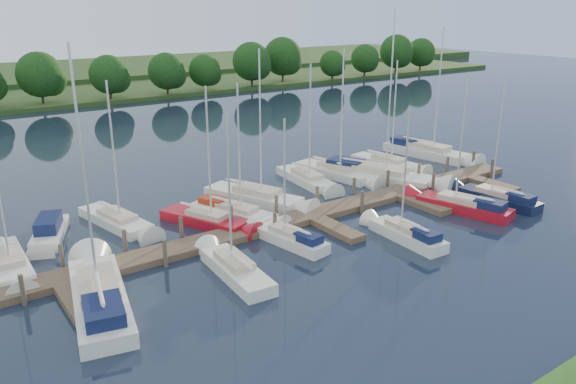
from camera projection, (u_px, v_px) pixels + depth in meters
ground at (395, 261)px, 31.45m from camera, size 260.00×260.00×0.00m
dock at (315, 219)px, 37.04m from camera, size 40.00×6.00×0.40m
mooring_pilings at (305, 208)px, 37.79m from camera, size 38.24×2.84×2.00m
far_shore at (55, 92)px, 89.44m from camera, size 180.00×30.00×0.60m
distant_hill at (22, 75)px, 108.67m from camera, size 220.00×40.00×1.40m
treeline at (89, 77)px, 79.41m from camera, size 145.79×9.47×7.99m
sailboat_n_0 at (10, 266)px, 30.21m from camera, size 1.81×7.15×9.14m
motorboat at (49, 234)px, 34.18m from camera, size 3.33×5.57×1.72m
sailboat_n_2 at (119, 222)px, 36.22m from camera, size 3.04×7.76×9.69m
sailboat_n_3 at (209, 222)px, 36.34m from camera, size 4.08×7.23×9.38m
sailboat_n_4 at (237, 213)px, 37.67m from camera, size 3.80×7.34×9.35m
sailboat_n_5 at (258, 199)px, 40.45m from camera, size 4.82×8.74×11.33m
sailboat_n_6 at (308, 180)px, 44.88m from camera, size 2.52×7.79×9.78m
sailboat_n_7 at (338, 174)px, 46.57m from camera, size 3.25×8.59×10.80m
sailboat_n_8 at (380, 177)px, 45.57m from camera, size 6.21×10.87×13.94m
sailboat_n_9 at (389, 164)px, 49.44m from camera, size 2.79×7.63×9.56m
sailboat_n_10 at (429, 153)px, 52.76m from camera, size 3.66×9.76×12.33m
sailboat_s_0 at (99, 297)px, 26.80m from camera, size 4.07×10.03×12.63m
sailboat_s_1 at (234, 270)px, 29.74m from camera, size 2.07×7.00×9.01m
sailboat_s_2 at (289, 239)px, 33.52m from camera, size 2.28×6.12×7.92m
sailboat_s_3 at (405, 235)px, 34.10m from camera, size 1.78×6.38×8.32m
sailboat_s_4 at (461, 206)px, 38.92m from camera, size 3.35×7.69×9.82m
sailboat_s_5 at (496, 198)px, 40.54m from camera, size 1.96×7.01×9.00m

